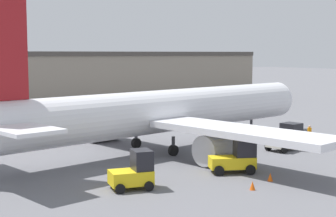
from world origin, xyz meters
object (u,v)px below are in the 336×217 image
object	(u,v)px
airplane	(159,112)
pushback_tug	(134,172)
safety_cone_far	(270,177)
baggage_tug	(236,158)
ground_crew_worker	(309,134)
belt_loader_truck	(287,138)
safety_cone_near	(252,186)

from	to	relation	value
airplane	pushback_tug	distance (m)	12.65
safety_cone_far	airplane	bearing A→B (deg)	93.91
airplane	baggage_tug	bearing A→B (deg)	-99.08
pushback_tug	ground_crew_worker	bearing A→B (deg)	26.85
belt_loader_truck	pushback_tug	world-z (taller)	pushback_tug
baggage_tug	safety_cone_far	world-z (taller)	baggage_tug
pushback_tug	safety_cone_near	world-z (taller)	pushback_tug
ground_crew_worker	pushback_tug	world-z (taller)	pushback_tug
belt_loader_truck	safety_cone_far	xyz separation A→B (m)	(-8.84, -7.49, -0.81)
belt_loader_truck	safety_cone_near	distance (m)	14.21
ground_crew_worker	belt_loader_truck	size ratio (longest dim) A/B	0.47
airplane	safety_cone_near	distance (m)	14.35
ground_crew_worker	safety_cone_far	world-z (taller)	ground_crew_worker
baggage_tug	pushback_tug	world-z (taller)	pushback_tug
belt_loader_truck	safety_cone_far	world-z (taller)	belt_loader_truck
airplane	ground_crew_worker	xyz separation A→B (m)	(14.02, -3.98, -2.45)
airplane	belt_loader_truck	bearing A→B (deg)	-40.68
ground_crew_worker	safety_cone_near	distance (m)	18.52
safety_cone_near	baggage_tug	bearing A→B (deg)	63.41
ground_crew_worker	belt_loader_truck	distance (m)	4.52
baggage_tug	safety_cone_near	xyz separation A→B (m)	(-2.05, -4.10, -0.78)
airplane	ground_crew_worker	size ratio (longest dim) A/B	23.59
belt_loader_truck	safety_cone_far	distance (m)	11.62
baggage_tug	safety_cone_far	bearing A→B (deg)	-58.17
ground_crew_worker	safety_cone_near	bearing A→B (deg)	148.09
ground_crew_worker	pushback_tug	bearing A→B (deg)	130.72
belt_loader_truck	safety_cone_near	world-z (taller)	belt_loader_truck
ground_crew_worker	safety_cone_far	xyz separation A→B (m)	(-13.14, -8.87, -0.62)
pushback_tug	safety_cone_near	bearing A→B (deg)	-22.45
ground_crew_worker	baggage_tug	distance (m)	14.76
baggage_tug	belt_loader_truck	world-z (taller)	baggage_tug
pushback_tug	safety_cone_near	distance (m)	7.33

